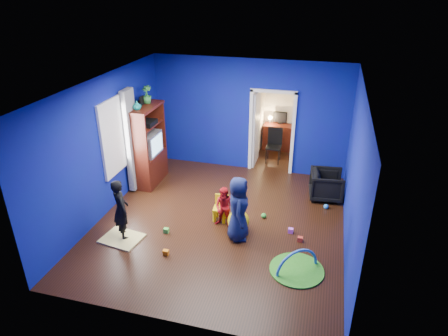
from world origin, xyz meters
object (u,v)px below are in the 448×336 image
(child_black, at_px, (121,209))
(kid_chair, at_px, (220,210))
(child_navy, at_px, (238,209))
(play_mat, at_px, (297,270))
(hopper_ball, at_px, (238,221))
(tv_armoire, at_px, (147,145))
(armchair, at_px, (327,185))
(folding_chair, at_px, (274,146))
(toddler_red, at_px, (225,208))
(study_desk, at_px, (278,137))
(vase, at_px, (137,105))
(crt_tv, at_px, (148,144))

(child_black, distance_m, kid_chair, 2.03)
(child_navy, bearing_deg, play_mat, -132.93)
(hopper_ball, relative_size, kid_chair, 0.89)
(play_mat, bearing_deg, tv_armoire, 147.86)
(kid_chair, bearing_deg, hopper_ball, -34.82)
(child_navy, xyz_separation_m, play_mat, (1.22, -0.69, -0.64))
(armchair, height_order, kid_chair, armchair)
(kid_chair, relative_size, play_mat, 0.52)
(folding_chair, bearing_deg, toddler_red, -98.08)
(toddler_red, bearing_deg, study_desk, 92.11)
(tv_armoire, height_order, folding_chair, tv_armoire)
(child_navy, relative_size, study_desk, 1.49)
(child_black, relative_size, toddler_red, 1.41)
(toddler_red, distance_m, kid_chair, 0.31)
(tv_armoire, bearing_deg, vase, -90.00)
(child_navy, bearing_deg, crt_tv, 42.75)
(toddler_red, relative_size, crt_tv, 1.26)
(tv_armoire, bearing_deg, crt_tv, 0.00)
(child_navy, relative_size, folding_chair, 1.43)
(armchair, distance_m, crt_tv, 4.32)
(crt_tv, relative_size, play_mat, 0.73)
(hopper_ball, bearing_deg, child_navy, -78.69)
(study_desk, bearing_deg, crt_tv, -133.65)
(tv_armoire, height_order, play_mat, tv_armoire)
(vase, relative_size, crt_tv, 0.28)
(hopper_ball, height_order, study_desk, study_desk)
(child_black, relative_size, study_desk, 1.42)
(armchair, bearing_deg, kid_chair, 120.14)
(vase, distance_m, study_desk, 4.59)
(armchair, relative_size, child_navy, 0.56)
(armchair, relative_size, vase, 3.73)
(child_black, bearing_deg, study_desk, -66.46)
(vase, xyz_separation_m, study_desk, (2.82, 3.21, -1.68))
(armchair, xyz_separation_m, toddler_red, (-1.96, -1.74, 0.11))
(play_mat, distance_m, folding_chair, 4.56)
(armchair, bearing_deg, vase, 91.89)
(toddler_red, bearing_deg, child_navy, -33.45)
(vase, relative_size, hopper_ball, 0.45)
(crt_tv, bearing_deg, hopper_ball, -30.29)
(child_navy, height_order, crt_tv, child_navy)
(toddler_red, xyz_separation_m, study_desk, (0.48, 4.36, -0.07))
(folding_chair, bearing_deg, crt_tv, -144.92)
(kid_chair, bearing_deg, child_navy, -50.08)
(armchair, bearing_deg, toddler_red, 125.62)
(study_desk, bearing_deg, toddler_red, -96.32)
(crt_tv, bearing_deg, study_desk, 46.35)
(child_navy, distance_m, kid_chair, 0.83)
(armchair, relative_size, crt_tv, 1.05)
(child_navy, xyz_separation_m, vase, (-2.69, 1.47, 1.40))
(kid_chair, height_order, study_desk, study_desk)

